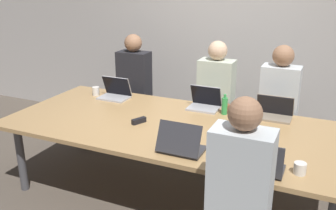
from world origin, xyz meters
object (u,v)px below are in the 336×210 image
laptop_near_right (261,164)px  laptop_near_midright (181,144)px  cup_far_left (96,91)px  cup_far_right (247,109)px  bottle_near_right (227,148)px  person_far_center (215,104)px  person_far_left (135,91)px  bottle_far_center (225,106)px  cup_far_center (226,108)px  laptop_far_center (205,102)px  laptop_far_left (115,92)px  person_far_right (278,112)px  laptop_far_right (274,111)px  cup_near_right (300,168)px  person_near_right (239,203)px  stapler (139,121)px

laptop_near_right → laptop_near_midright: bearing=-6.2°
cup_far_left → cup_far_right: bearing=3.4°
bottle_near_right → person_far_center: size_ratio=0.15×
person_far_left → cup_far_right: 1.61m
bottle_near_right → bottle_far_center: 1.01m
laptop_near_midright → cup_far_center: laptop_near_midright is taller
laptop_far_center → person_far_center: 0.41m
laptop_near_midright → laptop_far_left: (-1.24, 1.01, -0.00)m
person_far_right → laptop_far_right: bearing=-88.8°
laptop_near_midright → cup_far_left: laptop_near_midright is taller
laptop_near_right → bottle_near_right: 0.30m
person_far_left → laptop_near_right: bearing=-39.7°
laptop_far_left → laptop_far_center: bearing=4.4°
laptop_near_right → laptop_near_midright: laptop_near_midright is taller
laptop_near_right → cup_far_right: size_ratio=3.06×
cup_far_center → cup_far_right: bearing=11.0°
person_far_left → cup_far_right: person_far_left is taller
cup_near_right → bottle_near_right: size_ratio=0.41×
person_near_right → cup_near_right: (0.33, 0.43, 0.12)m
laptop_near_right → person_far_center: (-0.82, 1.55, -0.14)m
laptop_near_right → cup_near_right: laptop_near_right is taller
bottle_near_right → person_far_center: (-0.54, 1.44, -0.16)m
laptop_near_right → person_far_center: size_ratio=0.22×
laptop_far_left → cup_far_center: size_ratio=3.96×
person_near_right → stapler: person_near_right is taller
laptop_near_right → bottle_near_right: size_ratio=1.47×
laptop_far_left → person_far_right: bearing=14.4°
person_near_right → cup_far_center: size_ratio=16.50×
cup_far_left → stapler: (0.89, -0.58, -0.03)m
laptop_near_right → person_far_right: person_far_right is taller
laptop_far_left → person_far_left: 0.53m
laptop_near_midright → cup_far_center: size_ratio=4.15×
person_near_right → cup_far_right: person_near_right is taller
cup_near_right → bottle_far_center: 1.28m
person_far_center → laptop_near_right: bearing=-62.1°
laptop_far_left → bottle_far_center: (1.31, -0.01, 0.02)m
cup_near_right → cup_far_center: 1.33m
person_far_center → person_far_left: bearing=177.7°
laptop_near_midright → cup_far_center: (0.08, 1.06, -0.03)m
cup_near_right → person_far_left: (-2.18, 1.49, -0.11)m
laptop_far_right → cup_near_right: bearing=-71.6°
laptop_far_center → stapler: bearing=-123.1°
bottle_near_right → laptop_near_midright: size_ratio=0.60×
cup_far_right → person_far_left: bearing=164.9°
laptop_near_midright → bottle_far_center: laptop_near_midright is taller
bottle_near_right → laptop_far_center: (-0.54, 1.06, -0.02)m
cup_near_right → laptop_near_midright: bearing=-178.0°
cup_near_right → bottle_far_center: (-0.84, 0.97, 0.05)m
laptop_near_midright → person_far_center: (-0.17, 1.48, -0.14)m
cup_far_left → laptop_near_right: bearing=-26.4°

